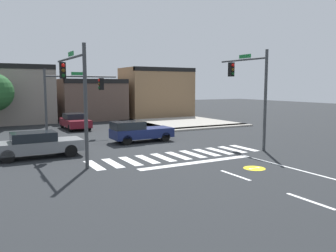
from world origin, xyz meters
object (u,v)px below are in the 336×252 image
Objects in this scene: traffic_signal_southwest at (74,83)px; car_gray at (37,144)px; traffic_signal_southeast at (250,83)px; car_maroon at (75,121)px; traffic_signal_northwest at (73,91)px; car_navy at (139,131)px.

traffic_signal_southwest is 4.22m from car_gray.
traffic_signal_southwest is at bearing 82.80° from traffic_signal_southeast.
traffic_signal_southwest is 14.35m from car_maroon.
traffic_signal_southeast reaches higher than car_gray.
traffic_signal_southwest reaches higher than traffic_signal_northwest.
traffic_signal_southeast is 1.29× the size of car_gray.
traffic_signal_northwest is 0.92× the size of traffic_signal_southeast.
car_maroon is (-7.53, 14.90, -3.47)m from traffic_signal_southeast.
car_navy is at bearing 45.56° from traffic_signal_southeast.
traffic_signal_northwest is 1.28× the size of car_maroon.
car_maroon is 1.01× the size of car_navy.
traffic_signal_southwest is at bearing -103.38° from traffic_signal_northwest.
car_navy reaches higher than car_maroon.
traffic_signal_northwest is 5.80m from car_maroon.
traffic_signal_northwest is 8.30m from car_gray.
traffic_signal_southwest is at bearing -13.90° from car_maroon.
car_gray is (-3.78, -6.82, -2.85)m from traffic_signal_northwest.
car_maroon is 12.74m from car_gray.
traffic_signal_southwest is at bearing 133.11° from car_gray.
car_maroon is 0.93× the size of car_gray.
traffic_signal_southeast is at bearing -48.67° from traffic_signal_northwest.
car_navy is at bearing -54.25° from traffic_signal_northwest.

